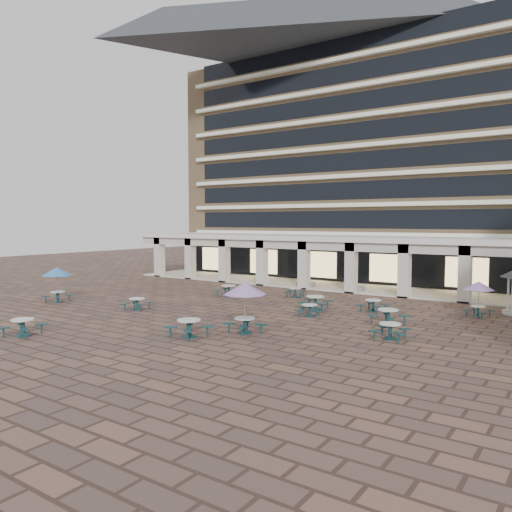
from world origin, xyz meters
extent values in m
plane|color=brown|center=(0.00, 0.00, 0.00)|extent=(120.00, 120.00, 0.00)
cube|color=tan|center=(0.00, 25.50, 11.00)|extent=(40.00, 15.00, 22.00)
cube|color=white|center=(0.00, 17.75, 4.50)|extent=(36.80, 0.50, 0.35)
cube|color=black|center=(0.00, 17.98, 5.80)|extent=(35.20, 0.05, 1.60)
cube|color=white|center=(0.00, 17.75, 7.10)|extent=(36.80, 0.50, 0.35)
cube|color=black|center=(0.00, 17.98, 8.40)|extent=(35.20, 0.05, 1.60)
cube|color=white|center=(0.00, 17.75, 9.70)|extent=(36.80, 0.50, 0.35)
cube|color=black|center=(0.00, 17.98, 11.00)|extent=(35.20, 0.05, 1.60)
cube|color=white|center=(0.00, 17.75, 12.30)|extent=(36.80, 0.50, 0.35)
cube|color=black|center=(0.00, 17.98, 13.60)|extent=(35.20, 0.05, 1.60)
cube|color=white|center=(0.00, 17.75, 14.90)|extent=(36.80, 0.50, 0.35)
cube|color=black|center=(0.00, 17.98, 16.20)|extent=(35.20, 0.05, 1.60)
cube|color=white|center=(0.00, 17.75, 17.50)|extent=(36.80, 0.50, 0.35)
cube|color=black|center=(0.00, 17.98, 18.80)|extent=(35.20, 0.05, 1.60)
cube|color=white|center=(0.00, 17.75, 20.10)|extent=(36.80, 0.50, 0.35)
cube|color=black|center=(0.00, 17.98, 21.40)|extent=(35.20, 0.05, 1.60)
cube|color=white|center=(0.00, 15.00, 4.20)|extent=(42.00, 6.60, 0.40)
cube|color=beige|center=(0.00, 12.15, 3.75)|extent=(42.00, 0.30, 0.90)
cube|color=black|center=(0.00, 17.70, 1.80)|extent=(38.00, 0.15, 3.20)
cube|color=beige|center=(0.00, 15.00, 0.06)|extent=(42.00, 6.00, 0.12)
cube|color=beige|center=(-19.00, 12.40, 2.00)|extent=(0.80, 0.80, 4.00)
cube|color=beige|center=(-14.78, 12.40, 2.00)|extent=(0.80, 0.80, 4.00)
cube|color=beige|center=(-10.56, 12.40, 2.00)|extent=(0.80, 0.80, 4.00)
cube|color=beige|center=(-6.33, 12.40, 2.00)|extent=(0.80, 0.80, 4.00)
cube|color=beige|center=(-2.11, 12.40, 2.00)|extent=(0.80, 0.80, 4.00)
cube|color=beige|center=(2.11, 12.40, 2.00)|extent=(0.80, 0.80, 4.00)
cube|color=beige|center=(6.33, 12.40, 2.00)|extent=(0.80, 0.80, 4.00)
cube|color=beige|center=(10.56, 12.40, 2.00)|extent=(0.80, 0.80, 4.00)
cube|color=#FFD88C|center=(-16.00, 17.55, 1.60)|extent=(3.20, 0.08, 2.40)
cube|color=#FFD88C|center=(-9.60, 17.55, 1.60)|extent=(3.20, 0.08, 2.40)
cube|color=#FFD88C|center=(-3.20, 17.55, 1.60)|extent=(3.20, 0.08, 2.40)
cube|color=#FFD88C|center=(3.20, 17.55, 1.60)|extent=(3.20, 0.08, 2.40)
cube|color=#FFD88C|center=(9.60, 17.55, 1.60)|extent=(3.20, 0.08, 2.40)
cylinder|color=#164244|center=(-5.19, -10.53, 0.02)|extent=(0.77, 0.77, 0.04)
cylinder|color=#164244|center=(-5.19, -10.53, 0.36)|extent=(0.20, 0.20, 0.73)
cylinder|color=silver|center=(-5.19, -10.53, 0.80)|extent=(1.10, 1.10, 0.05)
cube|color=#164244|center=(-4.84, -9.75, 0.48)|extent=(0.53, 0.68, 0.05)
cylinder|color=#164244|center=(-4.84, -9.75, 0.23)|extent=(0.09, 0.09, 0.46)
cube|color=#164244|center=(-5.97, -10.18, 0.48)|extent=(0.68, 0.53, 0.05)
cylinder|color=#164244|center=(-5.97, -10.18, 0.23)|extent=(0.09, 0.09, 0.46)
cube|color=#164244|center=(-5.55, -11.31, 0.48)|extent=(0.53, 0.68, 0.05)
cylinder|color=#164244|center=(-5.55, -11.31, 0.23)|extent=(0.09, 0.09, 0.46)
cube|color=#164244|center=(-4.41, -10.89, 0.48)|extent=(0.68, 0.53, 0.05)
cylinder|color=#164244|center=(-4.41, -10.89, 0.23)|extent=(0.09, 0.09, 0.46)
cylinder|color=#164244|center=(1.77, -6.11, 0.02)|extent=(0.80, 0.80, 0.05)
cylinder|color=#164244|center=(1.77, -6.11, 0.38)|extent=(0.21, 0.21, 0.76)
cylinder|color=silver|center=(1.77, -6.11, 0.84)|extent=(1.15, 1.15, 0.06)
cube|color=#164244|center=(2.47, -5.55, 0.50)|extent=(0.69, 0.64, 0.06)
cylinder|color=#164244|center=(2.47, -5.55, 0.24)|extent=(0.09, 0.09, 0.48)
cube|color=#164244|center=(1.21, -5.41, 0.50)|extent=(0.64, 0.69, 0.06)
cylinder|color=#164244|center=(1.21, -5.41, 0.24)|extent=(0.09, 0.09, 0.48)
cube|color=#164244|center=(1.07, -6.66, 0.50)|extent=(0.69, 0.64, 0.06)
cylinder|color=#164244|center=(1.07, -6.66, 0.24)|extent=(0.09, 0.09, 0.48)
cube|color=#164244|center=(2.33, -6.81, 0.50)|extent=(0.64, 0.69, 0.06)
cylinder|color=#164244|center=(2.33, -6.81, 0.24)|extent=(0.09, 0.09, 0.48)
cylinder|color=#164244|center=(10.01, -1.01, 0.02)|extent=(0.72, 0.72, 0.04)
cylinder|color=#164244|center=(10.01, -1.01, 0.34)|extent=(0.19, 0.19, 0.68)
cylinder|color=silver|center=(10.01, -1.01, 0.75)|extent=(1.03, 1.03, 0.05)
cube|color=#164244|center=(10.55, -0.40, 0.45)|extent=(0.59, 0.62, 0.05)
cylinder|color=#164244|center=(10.55, -0.40, 0.22)|extent=(0.08, 0.08, 0.43)
cube|color=#164244|center=(9.41, -0.47, 0.45)|extent=(0.62, 0.59, 0.05)
cylinder|color=#164244|center=(9.41, -0.47, 0.22)|extent=(0.08, 0.08, 0.43)
cube|color=#164244|center=(9.48, -1.61, 0.45)|extent=(0.59, 0.62, 0.05)
cylinder|color=#164244|center=(9.48, -1.61, 0.22)|extent=(0.08, 0.08, 0.43)
cube|color=#164244|center=(10.62, -1.54, 0.45)|extent=(0.62, 0.59, 0.05)
cylinder|color=#164244|center=(10.62, -1.54, 0.22)|extent=(0.08, 0.08, 0.43)
cylinder|color=#164244|center=(-12.96, -3.39, 0.02)|extent=(0.69, 0.69, 0.04)
cylinder|color=#164244|center=(-12.96, -3.39, 0.33)|extent=(0.18, 0.18, 0.65)
cylinder|color=silver|center=(-12.96, -3.39, 0.72)|extent=(0.99, 0.99, 0.05)
cube|color=#164244|center=(-12.52, -2.76, 0.44)|extent=(0.54, 0.61, 0.05)
cylinder|color=#164244|center=(-12.52, -2.76, 0.21)|extent=(0.08, 0.08, 0.42)
cube|color=#164244|center=(-13.60, -2.95, 0.44)|extent=(0.61, 0.54, 0.05)
cylinder|color=#164244|center=(-13.60, -2.95, 0.21)|extent=(0.08, 0.08, 0.42)
cube|color=#164244|center=(-13.40, -4.03, 0.44)|extent=(0.54, 0.61, 0.05)
cylinder|color=#164244|center=(-13.40, -4.03, 0.21)|extent=(0.08, 0.08, 0.42)
cube|color=#164244|center=(-12.33, -3.83, 0.44)|extent=(0.61, 0.54, 0.05)
cylinder|color=#164244|center=(-12.33, -3.83, 0.21)|extent=(0.08, 0.08, 0.42)
cylinder|color=gray|center=(-12.96, -3.39, 1.19)|extent=(0.05, 0.05, 2.38)
cone|color=#367CC5|center=(-12.96, -3.39, 2.13)|extent=(2.08, 2.08, 0.54)
cylinder|color=#164244|center=(-6.04, -2.37, 0.02)|extent=(0.69, 0.69, 0.04)
cylinder|color=#164244|center=(-6.04, -2.37, 0.33)|extent=(0.18, 0.18, 0.65)
cylinder|color=silver|center=(-6.04, -2.37, 0.72)|extent=(0.99, 0.99, 0.05)
cube|color=#164244|center=(-5.66, -1.70, 0.43)|extent=(0.51, 0.61, 0.05)
cylinder|color=#164244|center=(-5.66, -1.70, 0.21)|extent=(0.08, 0.08, 0.41)
cube|color=#164244|center=(-6.71, -2.00, 0.43)|extent=(0.61, 0.51, 0.05)
cylinder|color=#164244|center=(-6.71, -2.00, 0.21)|extent=(0.08, 0.08, 0.41)
cube|color=#164244|center=(-6.41, -3.04, 0.43)|extent=(0.51, 0.61, 0.05)
cylinder|color=#164244|center=(-6.41, -3.04, 0.21)|extent=(0.08, 0.08, 0.41)
cube|color=#164244|center=(-5.37, -2.75, 0.43)|extent=(0.61, 0.51, 0.05)
cylinder|color=#164244|center=(-5.37, -2.75, 0.21)|extent=(0.08, 0.08, 0.41)
cylinder|color=#164244|center=(3.52, -3.89, 0.02)|extent=(0.74, 0.74, 0.04)
cylinder|color=#164244|center=(3.52, -3.89, 0.35)|extent=(0.19, 0.19, 0.69)
cylinder|color=silver|center=(3.52, -3.89, 0.77)|extent=(1.05, 1.05, 0.05)
cube|color=#164244|center=(4.26, -3.53, 0.46)|extent=(0.65, 0.52, 0.05)
cylinder|color=#164244|center=(4.26, -3.53, 0.22)|extent=(0.08, 0.08, 0.44)
cube|color=#164244|center=(3.17, -3.15, 0.46)|extent=(0.52, 0.65, 0.05)
cylinder|color=#164244|center=(3.17, -3.15, 0.22)|extent=(0.08, 0.08, 0.44)
cube|color=#164244|center=(2.79, -4.24, 0.46)|extent=(0.65, 0.52, 0.05)
cylinder|color=#164244|center=(2.79, -4.24, 0.22)|extent=(0.08, 0.08, 0.44)
cube|color=#164244|center=(3.88, -4.62, 0.46)|extent=(0.52, 0.65, 0.05)
cylinder|color=#164244|center=(3.88, -4.62, 0.22)|extent=(0.08, 0.08, 0.44)
cylinder|color=gray|center=(3.52, -3.89, 1.26)|extent=(0.05, 0.05, 2.52)
cone|color=#9773BD|center=(3.52, -3.89, 2.26)|extent=(2.21, 2.21, 0.58)
cylinder|color=#164244|center=(4.05, 1.97, 0.02)|extent=(0.65, 0.65, 0.04)
cylinder|color=#164244|center=(4.05, 1.97, 0.31)|extent=(0.17, 0.17, 0.62)
cylinder|color=silver|center=(4.05, 1.97, 0.68)|extent=(0.93, 0.93, 0.05)
cube|color=#164244|center=(4.38, 2.62, 0.41)|extent=(0.46, 0.58, 0.05)
cylinder|color=#164244|center=(4.38, 2.62, 0.20)|extent=(0.07, 0.07, 0.39)
cube|color=#164244|center=(3.40, 2.29, 0.41)|extent=(0.58, 0.46, 0.05)
cylinder|color=#164244|center=(3.40, 2.29, 0.20)|extent=(0.07, 0.07, 0.39)
cube|color=#164244|center=(3.72, 1.32, 0.41)|extent=(0.46, 0.58, 0.05)
cylinder|color=#164244|center=(3.72, 1.32, 0.20)|extent=(0.07, 0.07, 0.39)
cube|color=#164244|center=(4.70, 1.64, 0.41)|extent=(0.58, 0.46, 0.05)
cylinder|color=#164244|center=(4.70, 1.64, 0.20)|extent=(0.07, 0.07, 0.39)
cylinder|color=#164244|center=(-4.78, 5.56, 0.02)|extent=(0.76, 0.76, 0.04)
cylinder|color=#164244|center=(-4.78, 5.56, 0.36)|extent=(0.20, 0.20, 0.72)
cylinder|color=silver|center=(-4.78, 5.56, 0.79)|extent=(1.08, 1.08, 0.05)
cube|color=#164244|center=(-4.31, 6.26, 0.48)|extent=(0.58, 0.66, 0.05)
cylinder|color=#164244|center=(-4.31, 6.26, 0.23)|extent=(0.09, 0.09, 0.46)
cube|color=#164244|center=(-5.48, 6.03, 0.48)|extent=(0.66, 0.58, 0.05)
cylinder|color=#164244|center=(-5.48, 6.03, 0.23)|extent=(0.09, 0.09, 0.46)
cube|color=#164244|center=(-5.25, 4.85, 0.48)|extent=(0.58, 0.66, 0.05)
cylinder|color=#164244|center=(-5.25, 4.85, 0.23)|extent=(0.09, 0.09, 0.46)
cube|color=#164244|center=(-4.08, 5.09, 0.48)|extent=(0.66, 0.58, 0.05)
cylinder|color=#164244|center=(-4.08, 5.09, 0.23)|extent=(0.09, 0.09, 0.46)
cylinder|color=#164244|center=(3.28, 4.17, 0.02)|extent=(0.80, 0.80, 0.05)
cylinder|color=#164244|center=(3.28, 4.17, 0.38)|extent=(0.21, 0.21, 0.76)
cylinder|color=silver|center=(3.28, 4.17, 0.84)|extent=(1.15, 1.15, 0.06)
cube|color=#164244|center=(3.80, 4.90, 0.51)|extent=(0.63, 0.70, 0.06)
cylinder|color=#164244|center=(3.80, 4.90, 0.24)|extent=(0.09, 0.09, 0.48)
cube|color=#164244|center=(2.55, 4.69, 0.51)|extent=(0.70, 0.63, 0.06)
cylinder|color=#164244|center=(2.55, 4.69, 0.24)|extent=(0.09, 0.09, 0.48)
cube|color=#164244|center=(2.76, 3.44, 0.51)|extent=(0.63, 0.70, 0.06)
cylinder|color=#164244|center=(2.76, 3.44, 0.24)|extent=(0.09, 0.09, 0.48)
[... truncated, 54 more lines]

